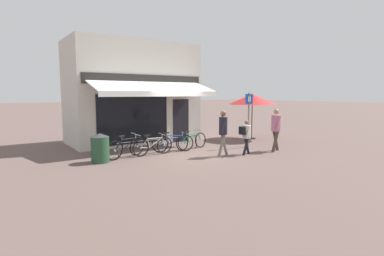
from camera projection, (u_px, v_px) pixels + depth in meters
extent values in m
plane|color=brown|center=(194.00, 153.00, 12.04)|extent=(160.00, 160.00, 0.00)
cube|color=beige|center=(133.00, 93.00, 14.83)|extent=(6.11, 3.00, 4.81)
cube|color=black|center=(134.00, 119.00, 13.35)|extent=(3.36, 0.04, 2.20)
cube|color=black|center=(181.00, 121.00, 14.80)|extent=(0.90, 0.04, 2.10)
cube|color=#282623|center=(147.00, 80.00, 13.53)|extent=(5.80, 0.06, 0.44)
cube|color=white|center=(155.00, 87.00, 12.92)|extent=(5.50, 1.64, 0.50)
cube|color=white|center=(165.00, 94.00, 12.30)|extent=(5.50, 0.03, 0.20)
cylinder|color=#47494F|center=(160.00, 139.00, 12.05)|extent=(3.67, 0.04, 0.04)
cylinder|color=#47494F|center=(118.00, 151.00, 11.06)|extent=(0.04, 0.04, 0.55)
cylinder|color=#47494F|center=(196.00, 142.00, 13.10)|extent=(0.04, 0.04, 0.55)
torus|color=black|center=(137.00, 146.00, 11.49)|extent=(0.74, 0.37, 0.73)
cylinder|color=#9E9EA3|center=(137.00, 146.00, 11.49)|extent=(0.09, 0.09, 0.08)
torus|color=black|center=(115.00, 150.00, 10.64)|extent=(0.74, 0.37, 0.73)
cylinder|color=#9E9EA3|center=(115.00, 150.00, 10.64)|extent=(0.09, 0.09, 0.08)
cylinder|color=black|center=(129.00, 144.00, 11.14)|extent=(0.59, 0.16, 0.39)
cylinder|color=black|center=(129.00, 139.00, 11.07)|extent=(0.64, 0.24, 0.05)
cylinder|color=black|center=(123.00, 145.00, 10.88)|extent=(0.11, 0.12, 0.39)
cylinder|color=black|center=(119.00, 150.00, 10.79)|extent=(0.37, 0.15, 0.05)
cylinder|color=black|center=(118.00, 145.00, 10.73)|extent=(0.33, 0.08, 0.38)
cylinder|color=black|center=(136.00, 142.00, 11.41)|extent=(0.14, 0.13, 0.35)
cylinder|color=#9E9EA3|center=(122.00, 138.00, 10.78)|extent=(0.06, 0.06, 0.11)
cube|color=black|center=(122.00, 137.00, 10.76)|extent=(0.26, 0.17, 0.06)
cylinder|color=#9E9EA3|center=(136.00, 136.00, 11.32)|extent=(0.04, 0.05, 0.14)
cylinder|color=#9E9EA3|center=(136.00, 134.00, 11.30)|extent=(0.18, 0.50, 0.10)
torus|color=black|center=(164.00, 145.00, 11.89)|extent=(0.67, 0.08, 0.67)
cylinder|color=#9E9EA3|center=(164.00, 145.00, 11.89)|extent=(0.07, 0.06, 0.07)
torus|color=black|center=(141.00, 148.00, 11.30)|extent=(0.67, 0.08, 0.67)
cylinder|color=#9E9EA3|center=(141.00, 148.00, 11.30)|extent=(0.07, 0.06, 0.07)
cylinder|color=#BCB7B2|center=(156.00, 142.00, 11.64)|extent=(0.57, 0.05, 0.36)
cylinder|color=#BCB7B2|center=(155.00, 138.00, 11.59)|extent=(0.63, 0.04, 0.05)
cylinder|color=#BCB7B2|center=(148.00, 143.00, 11.46)|extent=(0.12, 0.06, 0.35)
cylinder|color=#BCB7B2|center=(145.00, 148.00, 11.40)|extent=(0.36, 0.03, 0.05)
cylinder|color=#BCB7B2|center=(144.00, 143.00, 11.36)|extent=(0.31, 0.05, 0.35)
cylinder|color=#BCB7B2|center=(163.00, 141.00, 11.83)|extent=(0.15, 0.05, 0.33)
cylinder|color=#9E9EA3|center=(147.00, 137.00, 11.40)|extent=(0.06, 0.03, 0.11)
cube|color=black|center=(147.00, 136.00, 11.38)|extent=(0.24, 0.10, 0.05)
cylinder|color=#9E9EA3|center=(162.00, 136.00, 11.76)|extent=(0.03, 0.03, 0.14)
cylinder|color=#9E9EA3|center=(162.00, 134.00, 11.75)|extent=(0.03, 0.52, 0.05)
torus|color=black|center=(186.00, 143.00, 12.41)|extent=(0.67, 0.31, 0.68)
cylinder|color=#9E9EA3|center=(186.00, 143.00, 12.41)|extent=(0.09, 0.08, 0.07)
torus|color=black|center=(160.00, 144.00, 12.12)|extent=(0.67, 0.31, 0.68)
cylinder|color=#9E9EA3|center=(160.00, 144.00, 12.12)|extent=(0.09, 0.08, 0.07)
cylinder|color=#1E4793|center=(176.00, 140.00, 12.29)|extent=(0.58, 0.21, 0.36)
cylinder|color=#1E4793|center=(175.00, 136.00, 12.27)|extent=(0.64, 0.25, 0.05)
cylinder|color=#1E4793|center=(168.00, 140.00, 12.20)|extent=(0.12, 0.09, 0.36)
cylinder|color=#1E4793|center=(164.00, 144.00, 12.17)|extent=(0.37, 0.16, 0.05)
cylinder|color=#1E4793|center=(163.00, 140.00, 12.15)|extent=(0.32, 0.12, 0.35)
cylinder|color=#1E4793|center=(184.00, 139.00, 12.38)|extent=(0.15, 0.10, 0.33)
cylinder|color=#9E9EA3|center=(167.00, 135.00, 12.17)|extent=(0.06, 0.05, 0.11)
cube|color=black|center=(166.00, 133.00, 12.16)|extent=(0.26, 0.18, 0.06)
cylinder|color=#9E9EA3|center=(183.00, 134.00, 12.36)|extent=(0.04, 0.04, 0.14)
cylinder|color=#9E9EA3|center=(183.00, 132.00, 12.35)|extent=(0.19, 0.50, 0.06)
torus|color=black|center=(200.00, 140.00, 13.23)|extent=(0.67, 0.19, 0.67)
cylinder|color=#9E9EA3|center=(200.00, 140.00, 13.23)|extent=(0.08, 0.07, 0.07)
torus|color=black|center=(182.00, 143.00, 12.47)|extent=(0.67, 0.19, 0.67)
cylinder|color=#9E9EA3|center=(182.00, 143.00, 12.47)|extent=(0.08, 0.07, 0.07)
cylinder|color=#23703D|center=(194.00, 138.00, 12.93)|extent=(0.61, 0.15, 0.36)
cylinder|color=#23703D|center=(193.00, 134.00, 12.89)|extent=(0.67, 0.14, 0.05)
cylinder|color=#23703D|center=(188.00, 138.00, 12.69)|extent=(0.12, 0.04, 0.35)
cylinder|color=#23703D|center=(186.00, 143.00, 12.60)|extent=(0.39, 0.10, 0.05)
cylinder|color=#23703D|center=(185.00, 139.00, 12.56)|extent=(0.33, 0.11, 0.35)
cylinder|color=#23703D|center=(199.00, 137.00, 13.18)|extent=(0.15, 0.03, 0.32)
cylinder|color=#9E9EA3|center=(187.00, 133.00, 12.64)|extent=(0.05, 0.03, 0.11)
cube|color=black|center=(186.00, 132.00, 12.62)|extent=(0.25, 0.14, 0.06)
cylinder|color=#9E9EA3|center=(198.00, 132.00, 13.12)|extent=(0.03, 0.04, 0.14)
cylinder|color=#9E9EA3|center=(198.00, 130.00, 13.12)|extent=(0.11, 0.52, 0.06)
cylinder|color=slate|center=(224.00, 145.00, 11.53)|extent=(0.35, 0.15, 0.86)
cylinder|color=slate|center=(221.00, 146.00, 11.26)|extent=(0.35, 0.15, 0.86)
cylinder|color=black|center=(223.00, 126.00, 11.31)|extent=(0.36, 0.36, 0.66)
sphere|color=brown|center=(223.00, 113.00, 11.25)|extent=(0.22, 0.22, 0.22)
cylinder|color=black|center=(224.00, 126.00, 11.10)|extent=(0.29, 0.11, 0.58)
cylinder|color=black|center=(222.00, 121.00, 11.48)|extent=(0.21, 0.16, 0.28)
cylinder|color=brown|center=(222.00, 119.00, 11.48)|extent=(0.14, 0.17, 0.44)
cube|color=black|center=(223.00, 114.00, 11.41)|extent=(0.03, 0.07, 0.14)
cylinder|color=black|center=(247.00, 146.00, 11.83)|extent=(0.29, 0.13, 0.67)
cylinder|color=black|center=(246.00, 147.00, 11.60)|extent=(0.29, 0.13, 0.67)
cylinder|color=beige|center=(247.00, 132.00, 11.65)|extent=(0.34, 0.34, 0.51)
sphere|color=brown|center=(247.00, 122.00, 11.60)|extent=(0.17, 0.17, 0.17)
cylinder|color=beige|center=(248.00, 132.00, 11.46)|extent=(0.24, 0.11, 0.46)
cylinder|color=beige|center=(245.00, 131.00, 11.83)|extent=(0.24, 0.11, 0.46)
cube|color=black|center=(242.00, 131.00, 11.54)|extent=(0.17, 0.27, 0.31)
cylinder|color=#47382D|center=(276.00, 141.00, 12.54)|extent=(0.37, 0.15, 0.87)
cylinder|color=#47382D|center=(275.00, 142.00, 12.23)|extent=(0.37, 0.15, 0.87)
cylinder|color=#B26684|center=(276.00, 123.00, 12.30)|extent=(0.41, 0.41, 0.66)
sphere|color=#A87A5B|center=(276.00, 112.00, 12.24)|extent=(0.22, 0.22, 0.22)
cylinder|color=#B26684|center=(278.00, 124.00, 12.06)|extent=(0.31, 0.16, 0.59)
cylinder|color=#B26684|center=(274.00, 123.00, 12.54)|extent=(0.31, 0.16, 0.59)
cylinder|color=#23472D|center=(100.00, 150.00, 10.36)|extent=(0.62, 0.62, 0.89)
cone|color=#33353A|center=(100.00, 135.00, 10.31)|extent=(0.63, 0.63, 0.12)
cylinder|color=slate|center=(248.00, 120.00, 13.19)|extent=(0.07, 0.07, 2.42)
cube|color=#14429E|center=(249.00, 99.00, 13.08)|extent=(0.44, 0.02, 0.44)
cube|color=white|center=(249.00, 99.00, 13.07)|extent=(0.14, 0.01, 0.22)
cylinder|color=#4C3D2D|center=(252.00, 117.00, 15.67)|extent=(0.05, 0.05, 2.32)
cone|color=red|center=(252.00, 99.00, 15.56)|extent=(2.44, 2.44, 0.55)
cylinder|color=#262628|center=(251.00, 138.00, 15.80)|extent=(0.44, 0.44, 0.06)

